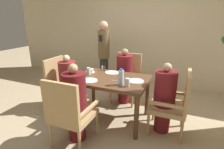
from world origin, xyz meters
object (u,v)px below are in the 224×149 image
object	(u,v)px
chair_right_side	(175,102)
water_bottle	(121,78)
diner_in_right_chair	(164,98)
plate_dessert_center	(136,81)
standing_host	(104,53)
teacup_with_saucer	(91,71)
chair_left_side	(62,83)
chair_near_corner	(69,112)
chair_far_side	(127,76)
plate_main_left	(112,73)
diner_in_near_chair	(75,103)
diner_in_far_chair	(124,76)
glass_tall_mid	(128,82)
glass_tall_near	(89,71)
diner_in_left_chair	(68,82)
plate_main_right	(90,80)

from	to	relation	value
chair_right_side	water_bottle	distance (m)	0.87
diner_in_right_chair	plate_dessert_center	xyz separation A→B (m)	(-0.45, 0.01, 0.20)
standing_host	teacup_with_saucer	size ratio (longest dim) A/B	13.83
diner_in_right_chair	chair_left_side	bearing A→B (deg)	180.00
chair_near_corner	chair_far_side	bearing A→B (deg)	81.76
teacup_with_saucer	plate_main_left	bearing A→B (deg)	17.31
diner_in_near_chair	plate_main_left	distance (m)	0.99
diner_in_near_chair	plate_main_left	bearing A→B (deg)	81.19
chair_left_side	diner_in_far_chair	bearing A→B (deg)	33.98
chair_right_side	standing_host	world-z (taller)	standing_host
chair_near_corner	standing_host	world-z (taller)	standing_host
chair_left_side	glass_tall_mid	bearing A→B (deg)	-10.05
chair_near_corner	standing_host	distance (m)	2.21
plate_dessert_center	water_bottle	bearing A→B (deg)	-124.72
diner_in_right_chair	teacup_with_saucer	distance (m)	1.36
glass_tall_near	water_bottle	bearing A→B (deg)	-19.07
chair_near_corner	water_bottle	world-z (taller)	water_bottle
chair_left_side	teacup_with_saucer	world-z (taller)	chair_left_side
glass_tall_mid	plate_dessert_center	bearing A→B (deg)	78.18
diner_in_left_chair	glass_tall_near	world-z (taller)	diner_in_left_chair
chair_far_side	water_bottle	distance (m)	1.16
glass_tall_mid	diner_in_near_chair	bearing A→B (deg)	-143.94
chair_near_corner	chair_right_side	bearing A→B (deg)	33.59
diner_in_left_chair	water_bottle	distance (m)	1.20
chair_right_side	plate_main_left	world-z (taller)	chair_right_side
chair_near_corner	glass_tall_mid	world-z (taller)	chair_near_corner
diner_in_left_chair	plate_dessert_center	bearing A→B (deg)	0.44
chair_near_corner	teacup_with_saucer	world-z (taller)	chair_near_corner
chair_near_corner	glass_tall_near	world-z (taller)	chair_near_corner
chair_left_side	plate_main_right	world-z (taller)	chair_left_side
diner_in_left_chair	chair_right_side	size ratio (longest dim) A/B	1.08
diner_in_far_chair	diner_in_near_chair	distance (m)	1.41
chair_left_side	glass_tall_near	world-z (taller)	chair_left_side
plate_main_right	chair_near_corner	bearing A→B (deg)	-88.23
chair_right_side	plate_main_right	xyz separation A→B (m)	(-1.29, -0.25, 0.24)
plate_main_left	water_bottle	world-z (taller)	water_bottle
diner_in_right_chair	plate_dessert_center	distance (m)	0.50
chair_far_side	plate_main_left	xyz separation A→B (m)	(-0.10, -0.58, 0.24)
plate_main_right	plate_dessert_center	size ratio (longest dim) A/B	1.00
chair_near_corner	diner_in_near_chair	size ratio (longest dim) A/B	0.87
chair_left_side	plate_dessert_center	bearing A→B (deg)	0.39
diner_in_left_chair	chair_left_side	bearing A→B (deg)	-180.00
diner_in_near_chair	plate_main_left	world-z (taller)	diner_in_near_chair
glass_tall_near	plate_dessert_center	bearing A→B (deg)	-0.37
water_bottle	diner_in_near_chair	bearing A→B (deg)	-137.05
plate_dessert_center	glass_tall_mid	bearing A→B (deg)	-101.82
plate_dessert_center	water_bottle	world-z (taller)	water_bottle
diner_in_far_chair	chair_near_corner	world-z (taller)	diner_in_far_chair
chair_far_side	glass_tall_mid	bearing A→B (deg)	-71.42
chair_right_side	diner_in_right_chair	size ratio (longest dim) A/B	0.90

